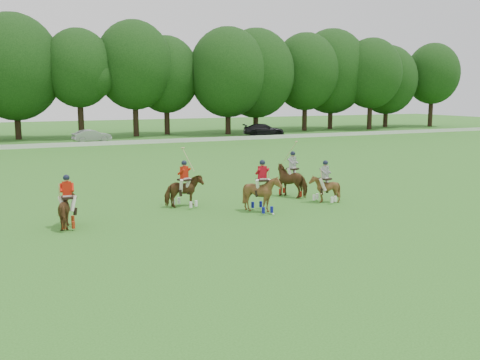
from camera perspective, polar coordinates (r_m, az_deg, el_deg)
name	(u,v)px	position (r m, az deg, el deg)	size (l,w,h in m)	color
ground	(262,233)	(20.99, 2.37, -5.64)	(180.00, 180.00, 0.00)	#30681D
tree_line	(81,68)	(66.87, -16.59, 11.35)	(117.98, 14.32, 14.75)	black
boundary_rail	(96,144)	(57.08, -15.08, 3.77)	(120.00, 0.10, 0.44)	white
car_mid	(92,136)	(61.52, -15.53, 4.56)	(1.45, 4.15, 1.37)	#9D9EA3
car_right	(264,130)	(68.13, 2.55, 5.38)	(2.12, 5.22, 1.51)	black
polo_red_a	(68,209)	(22.67, -17.88, -2.96)	(1.09, 1.78, 2.17)	#462A12
polo_red_b	(185,191)	(25.57, -5.94, -1.14)	(1.96, 1.87, 2.79)	#462A12
polo_red_c	(262,193)	(24.42, 2.37, -1.41)	(1.46, 1.62, 2.40)	#462A12
polo_stripe_a	(292,180)	(28.22, 5.61, 0.00)	(1.81, 2.19, 2.93)	#462A12
polo_stripe_b	(325,188)	(26.85, 9.03, -0.83)	(1.57, 1.63, 2.11)	#462A12
polo_ball	(273,214)	(23.98, 3.57, -3.65)	(0.09, 0.09, 0.09)	white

